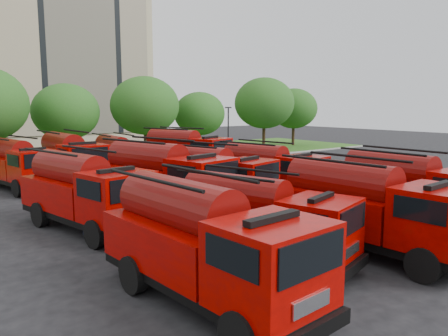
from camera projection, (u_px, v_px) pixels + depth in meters
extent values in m
plane|color=black|center=(251.00, 216.00, 21.12)|extent=(140.00, 140.00, 0.00)
cube|color=#265115|center=(72.00, 160.00, 41.55)|extent=(70.00, 16.00, 0.12)
cube|color=gray|center=(106.00, 170.00, 35.18)|extent=(70.00, 0.30, 0.14)
cube|color=#B7AD88|center=(28.00, 50.00, 58.25)|extent=(30.00, 14.00, 25.00)
cube|color=black|center=(43.00, 45.00, 52.67)|extent=(28.00, 0.15, 22.00)
cylinder|color=#382314|center=(68.00, 151.00, 39.20)|extent=(0.36, 0.36, 2.45)
ellipsoid|color=#1A4F16|center=(66.00, 112.00, 38.70)|extent=(5.88, 5.88, 5.00)
cylinder|color=#382314|center=(146.00, 146.00, 42.21)|extent=(0.36, 0.36, 2.73)
ellipsoid|color=#1A4F16|center=(145.00, 106.00, 41.66)|extent=(6.55, 6.55, 5.57)
cylinder|color=#382314|center=(200.00, 144.00, 47.24)|extent=(0.36, 0.36, 2.27)
ellipsoid|color=#1A4F16|center=(200.00, 114.00, 46.78)|extent=(5.46, 5.46, 4.64)
cylinder|color=#382314|center=(264.00, 138.00, 50.83)|extent=(0.36, 0.36, 2.87)
ellipsoid|color=#1A4F16|center=(264.00, 103.00, 50.24)|extent=(6.89, 6.89, 5.85)
cylinder|color=#382314|center=(293.00, 136.00, 56.63)|extent=(0.36, 0.36, 2.52)
ellipsoid|color=#1A4F16|center=(294.00, 108.00, 56.12)|extent=(6.05, 6.05, 5.14)
cylinder|color=black|center=(228.00, 135.00, 41.49)|extent=(0.14, 0.14, 5.00)
cube|color=black|center=(228.00, 108.00, 41.12)|extent=(0.60, 0.25, 0.12)
cube|color=black|center=(205.00, 280.00, 11.76)|extent=(2.78, 7.17, 0.30)
cube|color=black|center=(312.00, 333.00, 9.12)|extent=(2.52, 0.42, 0.35)
cube|color=#9D0300|center=(272.00, 264.00, 9.81)|extent=(2.60, 2.37, 1.96)
cube|color=black|center=(313.00, 258.00, 8.91)|extent=(2.11, 0.19, 0.85)
cube|color=#9D0300|center=(180.00, 241.00, 12.47)|extent=(2.77, 4.77, 1.30)
cylinder|color=#590604|center=(180.00, 205.00, 12.32)|extent=(1.79, 4.31, 1.51)
cylinder|color=black|center=(240.00, 336.00, 9.09)|extent=(0.43, 1.13, 1.10)
cylinder|color=black|center=(309.00, 303.00, 10.59)|extent=(0.43, 1.13, 1.10)
cylinder|color=black|center=(133.00, 275.00, 12.37)|extent=(0.43, 1.13, 1.10)
cylinder|color=black|center=(198.00, 256.00, 13.88)|extent=(0.43, 1.13, 1.10)
cube|color=black|center=(260.00, 246.00, 14.76)|extent=(3.70, 6.65, 0.27)
cube|color=black|center=(352.00, 268.00, 12.86)|extent=(2.24, 0.82, 0.32)
cube|color=#9D0300|center=(320.00, 228.00, 13.32)|extent=(2.66, 2.51, 1.76)
cube|color=black|center=(353.00, 220.00, 12.66)|extent=(1.84, 0.55, 0.77)
cube|color=#9D0300|center=(236.00, 221.00, 15.25)|extent=(3.25, 4.59, 1.17)
cylinder|color=#590604|center=(236.00, 194.00, 15.11)|extent=(2.32, 4.02, 1.35)
cylinder|color=black|center=(309.00, 274.00, 12.55)|extent=(0.57, 1.04, 0.99)
cylinder|color=black|center=(338.00, 254.00, 14.19)|extent=(0.57, 1.04, 0.99)
cylinder|color=black|center=(203.00, 247.00, 14.92)|extent=(0.57, 1.04, 0.99)
cylinder|color=black|center=(238.00, 233.00, 16.56)|extent=(0.57, 1.04, 0.99)
cube|color=black|center=(367.00, 235.00, 15.78)|extent=(2.72, 7.12, 0.30)
cube|color=#9D0300|center=(436.00, 218.00, 13.82)|extent=(2.58, 2.34, 1.95)
cube|color=#9D0300|center=(342.00, 208.00, 16.48)|extent=(2.73, 4.74, 1.30)
cylinder|color=#590604|center=(343.00, 181.00, 16.33)|extent=(1.75, 4.28, 1.50)
cylinder|color=black|center=(423.00, 265.00, 13.11)|extent=(0.42, 1.12, 1.10)
cylinder|color=black|center=(307.00, 233.00, 16.39)|extent=(0.42, 1.12, 1.10)
cylinder|color=black|center=(342.00, 222.00, 17.88)|extent=(0.42, 1.12, 1.10)
cube|color=black|center=(410.00, 211.00, 19.48)|extent=(2.31, 6.84, 0.29)
cube|color=#9D0300|center=(389.00, 190.00, 20.21)|extent=(2.43, 4.51, 1.27)
cylinder|color=#590604|center=(390.00, 168.00, 20.06)|extent=(1.50, 4.11, 1.46)
cylinder|color=black|center=(361.00, 209.00, 20.22)|extent=(0.35, 1.07, 1.07)
cylinder|color=black|center=(389.00, 202.00, 21.54)|extent=(0.35, 1.07, 1.07)
cube|color=black|center=(85.00, 214.00, 18.80)|extent=(3.60, 7.31, 0.30)
cube|color=black|center=(136.00, 231.00, 16.48)|extent=(2.50, 0.72, 0.35)
cube|color=#9D0300|center=(117.00, 196.00, 17.06)|extent=(2.82, 2.63, 1.95)
cube|color=black|center=(134.00, 189.00, 16.26)|extent=(2.07, 0.45, 0.85)
cube|color=#9D0300|center=(71.00, 193.00, 19.40)|extent=(3.28, 4.98, 1.30)
cylinder|color=#590604|center=(70.00, 169.00, 19.25)|extent=(2.27, 4.41, 1.50)
cylinder|color=black|center=(95.00, 234.00, 16.25)|extent=(0.55, 1.15, 1.10)
cylinder|color=black|center=(145.00, 222.00, 17.96)|extent=(0.55, 1.15, 1.10)
cylinder|color=black|center=(40.00, 214.00, 19.14)|extent=(0.55, 1.15, 1.10)
cylinder|color=black|center=(87.00, 205.00, 20.84)|extent=(0.55, 1.15, 1.10)
cube|color=black|center=(164.00, 199.00, 21.65)|extent=(4.07, 7.83, 0.32)
cube|color=black|center=(223.00, 212.00, 19.27)|extent=(2.66, 0.86, 0.37)
cube|color=#9D0300|center=(202.00, 181.00, 19.86)|extent=(3.08, 2.88, 2.08)
cube|color=black|center=(222.00, 173.00, 19.04)|extent=(2.20, 0.56, 0.91)
cube|color=#9D0300|center=(148.00, 179.00, 22.27)|extent=(3.65, 5.37, 1.39)
cylinder|color=#590604|center=(148.00, 157.00, 22.10)|extent=(2.57, 4.73, 1.60)
cylinder|color=black|center=(187.00, 215.00, 18.98)|extent=(0.63, 1.23, 1.17)
cylinder|color=black|center=(223.00, 205.00, 20.85)|extent=(0.63, 1.23, 1.17)
cylinder|color=black|center=(120.00, 200.00, 21.94)|extent=(0.63, 1.23, 1.17)
cylinder|color=black|center=(157.00, 192.00, 23.81)|extent=(0.63, 1.23, 1.17)
cube|color=black|center=(211.00, 196.00, 22.71)|extent=(3.89, 7.17, 0.29)
cube|color=black|center=(267.00, 206.00, 20.61)|extent=(2.42, 0.85, 0.34)
cube|color=#9D0300|center=(248.00, 180.00, 21.12)|extent=(2.85, 2.68, 1.90)
cube|color=black|center=(267.00, 173.00, 20.39)|extent=(2.00, 0.56, 0.83)
cube|color=#9D0300|center=(196.00, 179.00, 23.25)|extent=(3.44, 4.95, 1.27)
cylinder|color=#590604|center=(195.00, 159.00, 23.10)|extent=(2.45, 4.33, 1.46)
cylinder|color=black|center=(238.00, 208.00, 20.30)|extent=(0.60, 1.12, 1.07)
cylinder|color=black|center=(264.00, 200.00, 22.05)|extent=(0.60, 1.12, 1.07)
cylinder|color=black|center=(172.00, 197.00, 22.92)|extent=(0.60, 1.12, 1.07)
cylinder|color=black|center=(200.00, 190.00, 24.67)|extent=(0.60, 1.12, 1.07)
cube|color=black|center=(269.00, 187.00, 25.16)|extent=(3.13, 6.83, 0.28)
cube|color=black|center=(319.00, 196.00, 22.87)|extent=(2.36, 0.59, 0.33)
cube|color=#9D0300|center=(302.00, 173.00, 23.46)|extent=(2.59, 2.39, 1.83)
cube|color=black|center=(320.00, 167.00, 22.67)|extent=(1.96, 0.35, 0.80)
cube|color=#9D0300|center=(255.00, 172.00, 25.76)|extent=(2.93, 4.62, 1.22)
cylinder|color=#590604|center=(255.00, 156.00, 25.61)|extent=(1.99, 4.12, 1.41)
cylinder|color=black|center=(293.00, 198.00, 22.72)|extent=(0.48, 1.07, 1.03)
cylinder|color=black|center=(316.00, 192.00, 24.26)|extent=(0.48, 1.07, 1.03)
cylinder|color=black|center=(235.00, 187.00, 25.56)|extent=(0.48, 1.07, 1.03)
cylinder|color=black|center=(258.00, 183.00, 27.10)|extent=(0.48, 1.07, 1.03)
cube|color=black|center=(19.00, 179.00, 27.69)|extent=(3.40, 7.04, 0.29)
cube|color=black|center=(44.00, 187.00, 25.42)|extent=(2.41, 0.67, 0.34)
cube|color=#9D0300|center=(34.00, 166.00, 26.00)|extent=(2.71, 2.51, 1.88)
cube|color=black|center=(42.00, 160.00, 25.22)|extent=(2.00, 0.41, 0.82)
cube|color=#9D0300|center=(11.00, 166.00, 28.29)|extent=(3.12, 4.79, 1.25)
cylinder|color=#590604|center=(10.00, 150.00, 28.14)|extent=(2.15, 4.24, 1.45)
cylinder|color=black|center=(18.00, 188.00, 25.23)|extent=(0.52, 1.10, 1.06)
cylinder|color=black|center=(54.00, 183.00, 26.85)|extent=(0.52, 1.10, 1.06)
cylinder|color=black|center=(24.00, 176.00, 29.67)|extent=(0.52, 1.10, 1.06)
cube|color=black|center=(70.00, 175.00, 29.15)|extent=(2.60, 7.42, 0.32)
cube|color=black|center=(92.00, 183.00, 26.28)|extent=(2.64, 0.33, 0.37)
cube|color=#9D0300|center=(83.00, 161.00, 27.04)|extent=(2.63, 2.38, 2.05)
cube|color=black|center=(91.00, 155.00, 26.06)|extent=(2.21, 0.11, 0.89)
cube|color=#9D0300|center=(63.00, 160.00, 29.92)|extent=(2.70, 4.90, 1.37)
cylinder|color=#590604|center=(63.00, 144.00, 29.76)|extent=(1.69, 4.46, 1.58)
cylinder|color=black|center=(66.00, 184.00, 26.31)|extent=(0.40, 1.17, 1.16)
cylinder|color=black|center=(104.00, 180.00, 27.81)|extent=(0.40, 1.17, 1.16)
cylinder|color=black|center=(43.00, 175.00, 29.88)|extent=(0.40, 1.17, 1.16)
cylinder|color=black|center=(78.00, 171.00, 31.38)|extent=(0.40, 1.17, 1.16)
cube|color=black|center=(118.00, 170.00, 31.62)|extent=(2.62, 6.73, 0.28)
cube|color=black|center=(136.00, 177.00, 28.86)|extent=(2.37, 0.40, 0.33)
cube|color=#9D0300|center=(129.00, 159.00, 29.60)|extent=(2.45, 2.23, 1.84)
cube|color=black|center=(135.00, 154.00, 28.67)|extent=(1.98, 0.18, 0.80)
cube|color=#9D0300|center=(113.00, 158.00, 32.37)|extent=(2.60, 4.48, 1.23)
cylinder|color=#590604|center=(113.00, 145.00, 32.22)|extent=(1.68, 4.05, 1.41)
cylinder|color=black|center=(116.00, 178.00, 29.02)|extent=(0.40, 1.06, 1.04)
cylinder|color=black|center=(146.00, 175.00, 30.20)|extent=(0.40, 1.06, 1.04)
cylinder|color=black|center=(96.00, 170.00, 32.44)|extent=(0.40, 1.06, 1.04)
cylinder|color=black|center=(124.00, 168.00, 33.62)|extent=(0.40, 1.06, 1.04)
cube|color=black|center=(185.00, 165.00, 33.92)|extent=(4.43, 7.68, 0.31)
cube|color=black|center=(223.00, 170.00, 31.80)|extent=(2.57, 1.01, 0.37)
cube|color=#9D0300|center=(210.00, 152.00, 32.31)|extent=(3.12, 2.94, 2.03)
cube|color=black|center=(223.00, 146.00, 31.57)|extent=(2.11, 0.69, 0.89)
cube|color=#9D0300|center=(174.00, 153.00, 34.46)|extent=(3.85, 5.34, 1.36)
cylinder|color=#590604|center=(173.00, 139.00, 34.30)|extent=(2.78, 4.65, 1.56)
cylinder|color=black|center=(203.00, 171.00, 31.41)|extent=(0.69, 1.20, 1.15)
cylinder|color=black|center=(222.00, 167.00, 33.34)|extent=(0.69, 1.20, 1.15)
cylinder|color=black|center=(157.00, 166.00, 34.05)|extent=(0.69, 1.20, 1.15)
cylinder|color=black|center=(177.00, 163.00, 35.98)|extent=(0.69, 1.20, 1.15)
imported|color=black|center=(91.00, 236.00, 17.82)|extent=(1.02, 0.94, 1.75)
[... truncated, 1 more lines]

